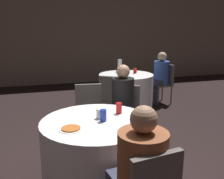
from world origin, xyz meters
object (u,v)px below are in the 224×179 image
at_px(person_floral_shirt, 137,175).
at_px(soda_can_blue, 103,115).
at_px(table_far, 126,91).
at_px(chair_far_southwest, 112,95).
at_px(person_black_shirt, 121,110).
at_px(chair_near_northeast, 125,110).
at_px(chair_far_east, 164,80).
at_px(bottle_far, 120,65).
at_px(table_near, 97,153).
at_px(person_blue_shirt, 159,78).
at_px(chair_near_north, 89,109).
at_px(pizza_plate_near, 71,129).
at_px(soda_can_red, 119,108).

height_order(person_floral_shirt, soda_can_blue, person_floral_shirt).
xyz_separation_m(table_far, chair_far_southwest, (-0.54, -0.81, 0.16)).
bearing_deg(chair_far_southwest, person_black_shirt, -65.64).
xyz_separation_m(table_far, chair_near_northeast, (-0.60, -1.64, 0.16)).
bearing_deg(chair_far_east, person_floral_shirt, 141.15).
height_order(chair_far_east, bottle_far, bottle_far).
bearing_deg(bottle_far, chair_near_northeast, -106.08).
bearing_deg(chair_far_southwest, soda_can_blue, -75.69).
relative_size(table_near, bottle_far, 4.38).
bearing_deg(person_blue_shirt, person_black_shirt, 133.39).
bearing_deg(table_near, chair_near_north, 83.52).
bearing_deg(person_black_shirt, pizza_plate_near, 83.02).
xyz_separation_m(chair_near_north, pizza_plate_near, (-0.40, -1.14, 0.21)).
bearing_deg(soda_can_red, table_far, 68.76).
bearing_deg(table_far, soda_can_blue, -114.30).
relative_size(person_black_shirt, bottle_far, 4.48).
relative_size(table_far, soda_can_red, 9.25).
bearing_deg(person_black_shirt, chair_far_east, -95.03).
distance_m(table_near, soda_can_blue, 0.43).
relative_size(chair_far_east, pizza_plate_near, 3.86).
relative_size(person_floral_shirt, person_black_shirt, 0.97).
height_order(table_far, chair_far_east, chair_far_east).
bearing_deg(pizza_plate_near, person_floral_shirt, -59.04).
bearing_deg(bottle_far, soda_can_blue, -111.14).
xyz_separation_m(table_near, chair_near_northeast, (0.58, 0.80, 0.16)).
bearing_deg(soda_can_red, chair_near_north, 101.86).
height_order(soda_can_blue, bottle_far, bottle_far).
relative_size(chair_near_northeast, person_blue_shirt, 0.76).
relative_size(chair_near_north, bottle_far, 3.31).
height_order(table_near, chair_near_northeast, chair_near_northeast).
xyz_separation_m(chair_far_southwest, person_floral_shirt, (-0.52, -2.46, 0.06)).
relative_size(soda_can_blue, bottle_far, 0.46).
bearing_deg(table_far, bottle_far, 92.57).
distance_m(chair_near_northeast, person_blue_shirt, 2.25).
bearing_deg(person_blue_shirt, chair_far_east, -90.00).
bearing_deg(chair_near_northeast, person_black_shirt, 90.00).
height_order(chair_far_east, pizza_plate_near, chair_far_east).
height_order(chair_far_east, soda_can_red, chair_far_east).
height_order(table_far, soda_can_red, soda_can_red).
xyz_separation_m(table_near, chair_far_southwest, (0.64, 1.63, 0.16)).
distance_m(chair_near_northeast, chair_near_north, 0.50).
xyz_separation_m(table_far, soda_can_blue, (-1.12, -2.47, 0.43)).
bearing_deg(bottle_far, pizza_plate_near, -115.93).
bearing_deg(table_far, chair_near_north, -126.17).
bearing_deg(chair_near_north, chair_far_east, -135.37).
distance_m(table_far, person_blue_shirt, 0.85).
relative_size(chair_near_northeast, chair_far_southwest, 1.00).
distance_m(table_near, bottle_far, 3.08).
relative_size(chair_far_east, soda_can_blue, 7.19).
bearing_deg(table_far, person_black_shirt, -111.34).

